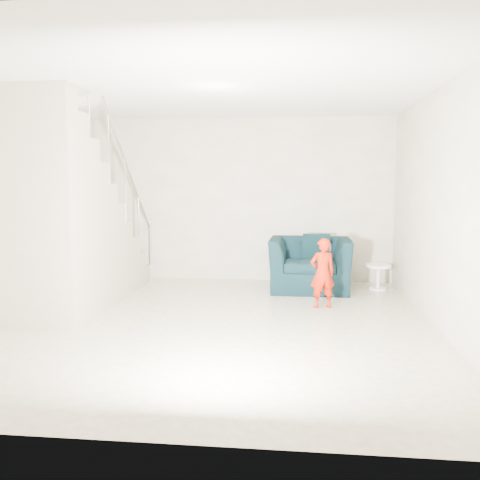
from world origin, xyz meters
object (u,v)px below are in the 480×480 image
object	(u,v)px
toddler	(322,273)
side_table	(378,273)
armchair	(310,264)
staircase	(70,236)

from	to	relation	value
toddler	side_table	bearing A→B (deg)	-142.73
armchair	toddler	size ratio (longest dim) A/B	1.33
toddler	side_table	xyz separation A→B (m)	(0.91, 1.25, -0.20)
armchair	staircase	size ratio (longest dim) A/B	0.34
side_table	staircase	xyz separation A→B (m)	(-4.18, -1.61, 0.69)
staircase	armchair	bearing A→B (deg)	25.54
side_table	toddler	bearing A→B (deg)	-126.17
armchair	side_table	xyz separation A→B (m)	(1.05, 0.11, -0.14)
armchair	side_table	world-z (taller)	armchair
side_table	staircase	world-z (taller)	staircase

